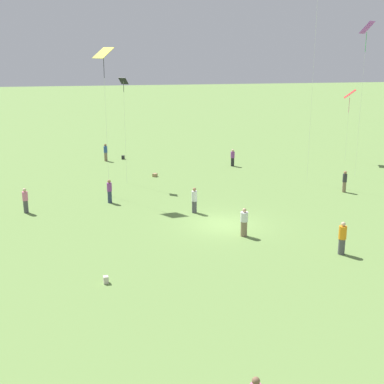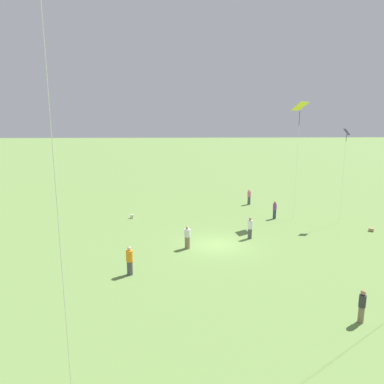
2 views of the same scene
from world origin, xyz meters
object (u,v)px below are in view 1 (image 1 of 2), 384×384
person_1 (194,200)px  kite_7 (350,95)px  person_4 (244,223)px  person_10 (106,152)px  kite_6 (124,86)px  person_7 (110,191)px  person_0 (345,181)px  kite_2 (103,56)px  person_3 (233,158)px  picnic_bag_0 (106,280)px  picnic_bag_1 (155,175)px  picnic_bag_2 (123,157)px  person_2 (342,238)px  person_6 (25,201)px  kite_8 (367,32)px

person_1 → kite_7: kite_7 is taller
person_4 → kite_7: size_ratio=0.25×
person_10 → kite_6: kite_6 is taller
person_4 → kite_7: bearing=141.1°
person_7 → kite_6: kite_6 is taller
person_0 → person_4: bearing=-44.0°
person_1 → kite_2: kite_2 is taller
person_3 → kite_7: size_ratio=0.23×
person_10 → picnic_bag_0: person_10 is taller
person_0 → person_10: 22.92m
picnic_bag_1 → picnic_bag_2: picnic_bag_2 is taller
person_7 → picnic_bag_2: person_7 is taller
person_1 → kite_7: (-13.95, 17.42, 5.43)m
kite_6 → person_1: bearing=-162.2°
person_0 → person_2: (11.72, -5.70, 0.06)m
picnic_bag_0 → person_4: bearing=122.2°
person_4 → person_10: size_ratio=1.01×
person_1 → person_2: person_2 is taller
person_6 → picnic_bag_0: 13.05m
person_3 → picnic_bag_2: 11.00m
person_2 → picnic_bag_2: bearing=71.7°
person_6 → kite_2: size_ratio=0.16×
person_1 → person_2: 10.77m
person_1 → person_7: 6.45m
kite_8 → picnic_bag_0: size_ratio=36.09×
kite_7 → person_6: bearing=0.8°
person_0 → person_3: person_0 is taller
person_3 → kite_7: 12.68m
person_3 → picnic_bag_0: 26.42m
person_4 → person_3: bearing=168.0°
person_2 → picnic_bag_1: 20.79m
person_0 → kite_7: kite_7 is taller
person_0 → person_3: bearing=-141.7°
picnic_bag_0 → person_7: bearing=177.7°
person_7 → person_10: 14.34m
kite_6 → kite_8: size_ratio=0.67×
person_6 → picnic_bag_0: bearing=-56.3°
person_7 → kite_2: 9.42m
kite_8 → picnic_bag_0: 30.00m
person_2 → person_4: person_2 is taller
kite_8 → picnic_bag_1: (-3.09, -16.76, -11.74)m
picnic_bag_2 → person_4: bearing=14.2°
person_10 → picnic_bag_2: person_10 is taller
person_1 → picnic_bag_1: person_1 is taller
person_1 → person_6: person_1 is taller
person_2 → person_7: bearing=95.9°
kite_6 → picnic_bag_0: (18.96, -2.06, -7.58)m
person_0 → person_7: (-0.21, -17.71, 0.01)m
person_0 → kite_6: kite_6 is taller
kite_2 → kite_8: kite_8 is taller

